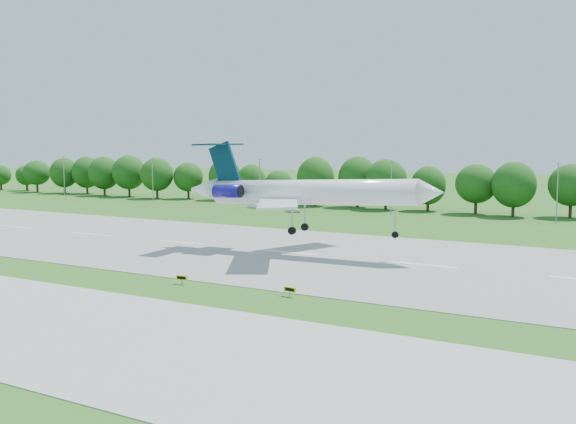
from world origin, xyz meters
name	(u,v)px	position (x,y,z in m)	size (l,w,h in m)	color
ground	(59,269)	(0.00, 0.00, 0.00)	(600.00, 600.00, 0.00)	#245817
runway	(182,243)	(0.00, 25.00, 0.04)	(400.00, 45.00, 0.08)	gray
tree_line	(348,183)	(0.00, 92.00, 6.19)	(288.40, 8.40, 10.40)	#382314
light_poles	(322,184)	(-2.50, 82.00, 6.34)	(175.90, 0.25, 12.19)	gray
airliner	(299,191)	(21.59, 24.88, 9.17)	(39.20, 28.54, 13.25)	white
taxi_sign_centre	(182,278)	(19.40, 0.48, 0.77)	(1.49, 0.34, 1.04)	gray
taxi_sign_right	(290,290)	(33.01, 1.21, 0.77)	(1.50, 0.32, 1.05)	gray
service_vehicle_a	(255,206)	(-19.65, 79.11, 0.65)	(1.37, 3.93, 1.30)	silver
service_vehicle_b	(293,210)	(-6.33, 74.68, 0.64)	(1.50, 3.73, 1.27)	white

